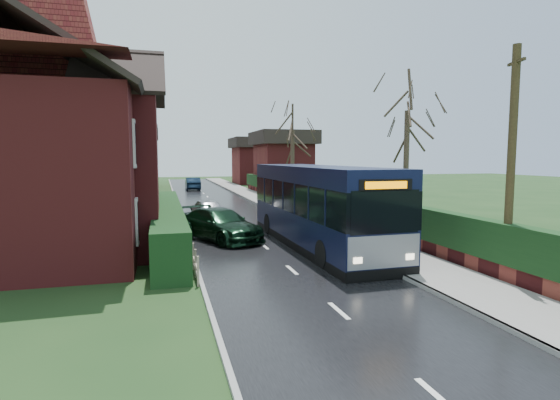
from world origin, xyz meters
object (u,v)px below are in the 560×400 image
object	(u,v)px
car_silver	(209,210)
telegraph_pole	(511,165)
bus_stop_sign	(363,200)
brick_house	(47,142)
bus	(318,207)
car_green	(220,224)

from	to	relation	value
car_silver	telegraph_pole	distance (m)	16.87
bus_stop_sign	brick_house	bearing A→B (deg)	144.65
telegraph_pole	brick_house	bearing A→B (deg)	162.22
bus	telegraph_pole	size ratio (longest dim) A/B	1.61
bus_stop_sign	telegraph_pole	world-z (taller)	telegraph_pole
brick_house	bus	distance (m)	11.70
car_silver	telegraph_pole	world-z (taller)	telegraph_pole
car_silver	car_green	bearing A→B (deg)	-99.14
bus	car_silver	world-z (taller)	bus
car_silver	bus_stop_sign	world-z (taller)	bus_stop_sign
brick_house	car_silver	size ratio (longest dim) A/B	3.80
car_green	bus_stop_sign	distance (m)	6.46
brick_house	telegraph_pole	world-z (taller)	brick_house
brick_house	car_green	size ratio (longest dim) A/B	2.96
car_green	brick_house	bearing A→B (deg)	148.48
car_silver	telegraph_pole	xyz separation A→B (m)	(7.30, -14.94, 2.88)
bus	car_green	world-z (taller)	bus
car_silver	bus_stop_sign	xyz separation A→B (m)	(5.50, -8.90, 1.32)
bus_stop_sign	telegraph_pole	xyz separation A→B (m)	(1.80, -6.04, 1.56)
bus_stop_sign	telegraph_pole	size ratio (longest dim) A/B	0.43
brick_house	bus	xyz separation A→B (m)	(10.94, -3.17, -2.69)
bus_stop_sign	telegraph_pole	bearing A→B (deg)	-92.41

